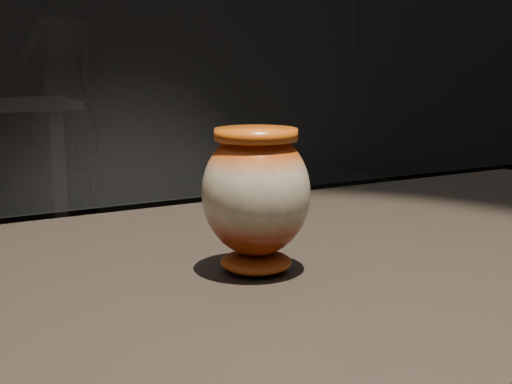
{
  "coord_description": "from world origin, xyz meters",
  "views": [
    {
      "loc": [
        -0.34,
        -0.78,
        1.17
      ],
      "look_at": [
        0.08,
        -0.02,
        1.0
      ],
      "focal_mm": 50.0,
      "sensor_mm": 36.0,
      "label": 1
    }
  ],
  "objects": [
    {
      "name": "main_vase",
      "position": [
        0.08,
        -0.02,
        1.0
      ],
      "size": [
        0.18,
        0.18,
        0.18
      ],
      "rotation": [
        0.0,
        0.0,
        -0.4
      ],
      "color": "maroon",
      "rests_on": "display_plinth"
    },
    {
      "name": "visitor",
      "position": [
        0.93,
        4.33,
        0.88
      ],
      "size": [
        0.76,
        0.65,
        1.77
      ],
      "primitive_type": "imported",
      "rotation": [
        0.0,
        0.0,
        3.55
      ],
      "color": "black",
      "rests_on": "ground"
    }
  ]
}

